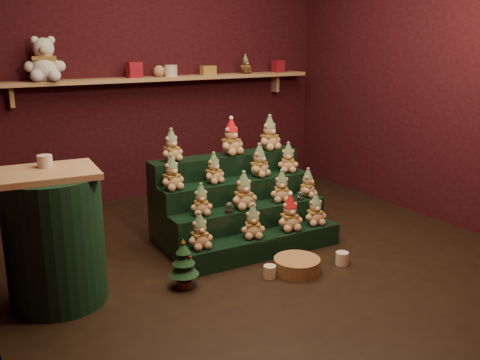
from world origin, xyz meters
TOP-DOWN VIEW (x-y plane):
  - ground at (0.00, 0.00)m, footprint 4.00×4.00m
  - back_wall at (0.00, 2.05)m, footprint 4.00×0.10m
  - right_wall at (2.05, 0.00)m, footprint 0.10×4.00m
  - back_shelf at (0.00, 1.87)m, footprint 3.60×0.26m
  - riser_tier_front at (0.04, -0.14)m, footprint 1.40×0.22m
  - riser_tier_midfront at (0.04, 0.08)m, footprint 1.40×0.22m
  - riser_tier_midback at (0.04, 0.30)m, footprint 1.40×0.22m
  - riser_tier_back at (0.04, 0.52)m, footprint 1.40×0.22m
  - teddy_0 at (-0.53, -0.13)m, footprint 0.20×0.18m
  - teddy_1 at (-0.06, -0.14)m, footprint 0.24×0.23m
  - teddy_2 at (0.29, -0.14)m, footprint 0.24×0.23m
  - teddy_3 at (0.56, -0.14)m, footprint 0.22×0.21m
  - teddy_4 at (-0.40, 0.10)m, footprint 0.21×0.20m
  - teddy_5 at (-0.02, 0.07)m, footprint 0.23×0.21m
  - teddy_6 at (0.35, 0.08)m, footprint 0.25×0.24m
  - teddy_7 at (0.64, 0.08)m, footprint 0.24×0.23m
  - teddy_8 at (-0.56, 0.30)m, footprint 0.23×0.21m
  - teddy_9 at (-0.18, 0.31)m, footprint 0.21×0.20m
  - teddy_10 at (0.27, 0.31)m, footprint 0.26×0.25m
  - teddy_11 at (0.58, 0.32)m, footprint 0.24×0.24m
  - teddy_12 at (-0.46, 0.53)m, footprint 0.21×0.20m
  - teddy_13 at (0.10, 0.50)m, footprint 0.26×0.25m
  - teddy_14 at (0.51, 0.52)m, footprint 0.25×0.23m
  - snow_globe_a at (-0.19, 0.02)m, footprint 0.07×0.07m
  - snow_globe_b at (0.03, 0.02)m, footprint 0.07×0.07m
  - snow_globe_c at (0.51, 0.02)m, footprint 0.06×0.06m
  - side_table at (-1.57, -0.10)m, footprint 0.63×0.63m
  - table_ornament at (-1.57, -0.00)m, footprint 0.10×0.10m
  - mini_christmas_tree at (-0.75, -0.33)m, footprint 0.22×0.22m
  - mug_left at (-0.14, -0.51)m, footprint 0.09×0.09m
  - mug_right at (0.48, -0.59)m, footprint 0.10×0.10m
  - wicker_basket at (0.09, -0.53)m, footprint 0.42×0.42m
  - white_bear at (-1.18, 1.84)m, footprint 0.44×0.41m
  - brown_bear at (1.02, 1.84)m, footprint 0.18×0.17m
  - gift_tin_red_a at (-0.30, 1.85)m, footprint 0.14×0.14m
  - gift_tin_cream at (0.10, 1.85)m, footprint 0.14×0.14m
  - gift_tin_red_b at (1.48, 1.85)m, footprint 0.12×0.12m
  - shelf_plush_ball at (-0.03, 1.85)m, footprint 0.12×0.12m
  - scarf_gift_box at (0.55, 1.85)m, footprint 0.16×0.10m

SIDE VIEW (x-z plane):
  - ground at x=0.00m, z-range 0.00..0.00m
  - mug_left at x=-0.14m, z-range 0.00..0.09m
  - mug_right at x=0.48m, z-range 0.00..0.10m
  - wicker_basket at x=0.09m, z-range 0.00..0.11m
  - riser_tier_front at x=0.04m, z-range 0.00..0.18m
  - mini_christmas_tree at x=-0.75m, z-range -0.01..0.36m
  - riser_tier_midfront at x=0.04m, z-range 0.00..0.36m
  - riser_tier_midback at x=0.04m, z-range 0.00..0.54m
  - teddy_3 at x=0.56m, z-range 0.18..0.45m
  - teddy_1 at x=-0.06m, z-range 0.18..0.45m
  - teddy_0 at x=-0.53m, z-range 0.18..0.45m
  - teddy_2 at x=0.29m, z-range 0.18..0.48m
  - riser_tier_back at x=0.04m, z-range 0.00..0.72m
  - snow_globe_c at x=0.51m, z-range 0.36..0.44m
  - snow_globe_b at x=0.03m, z-range 0.36..0.45m
  - snow_globe_a at x=-0.19m, z-range 0.36..0.45m
  - side_table at x=-1.57m, z-range -0.01..0.91m
  - teddy_7 at x=0.64m, z-range 0.36..0.61m
  - teddy_4 at x=-0.40m, z-range 0.36..0.61m
  - teddy_6 at x=0.35m, z-range 0.36..0.63m
  - teddy_5 at x=-0.02m, z-range 0.36..0.66m
  - teddy_9 at x=-0.18m, z-range 0.54..0.79m
  - teddy_11 at x=0.58m, z-range 0.54..0.80m
  - teddy_8 at x=-0.56m, z-range 0.54..0.82m
  - teddy_10 at x=0.27m, z-range 0.54..0.82m
  - teddy_12 at x=-0.46m, z-range 0.72..0.99m
  - teddy_14 at x=0.51m, z-range 0.72..1.03m
  - teddy_13 at x=0.10m, z-range 0.72..1.03m
  - table_ornament at x=-1.57m, z-range 0.91..0.99m
  - back_shelf at x=0.00m, z-range 1.17..1.41m
  - scarf_gift_box at x=0.55m, z-range 1.32..1.42m
  - gift_tin_cream at x=0.10m, z-range 1.32..1.44m
  - shelf_plush_ball at x=-0.03m, z-range 1.32..1.44m
  - gift_tin_red_b at x=1.48m, z-range 1.32..1.46m
  - back_wall at x=0.00m, z-range 0.00..2.80m
  - right_wall at x=2.05m, z-range 0.00..2.80m
  - gift_tin_red_a at x=-0.30m, z-range 1.32..1.48m
  - brown_bear at x=1.02m, z-range 1.32..1.53m
  - white_bear at x=-1.18m, z-range 1.32..1.85m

